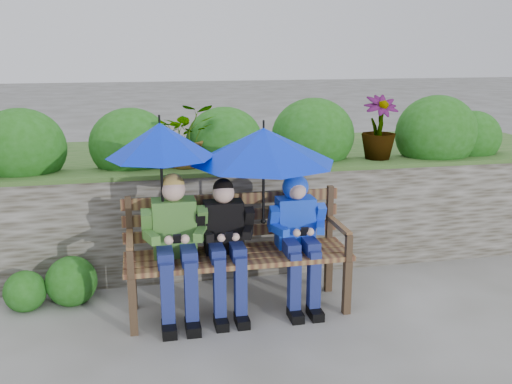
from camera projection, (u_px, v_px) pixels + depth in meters
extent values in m
plane|color=#5C5A51|center=(258.00, 302.00, 4.87)|extent=(60.00, 60.00, 0.00)
cube|color=#3E3A2C|center=(242.00, 221.00, 5.46)|extent=(8.00, 0.40, 1.00)
cube|color=#27551A|center=(242.00, 169.00, 5.33)|extent=(8.00, 0.42, 0.04)
cube|color=#27551A|center=(223.00, 192.00, 6.60)|extent=(8.00, 2.00, 0.96)
ellipsoid|color=#1A500F|center=(21.00, 148.00, 5.09)|extent=(0.80, 0.64, 0.72)
ellipsoid|color=#1A500F|center=(131.00, 145.00, 5.33)|extent=(0.77, 0.61, 0.69)
ellipsoid|color=#1A500F|center=(224.00, 142.00, 5.50)|extent=(0.75, 0.60, 0.68)
ellipsoid|color=#1A500F|center=(313.00, 136.00, 5.69)|extent=(0.84, 0.67, 0.76)
ellipsoid|color=#1A500F|center=(436.00, 133.00, 5.83)|extent=(0.86, 0.69, 0.77)
ellipsoid|color=#1A500F|center=(472.00, 138.00, 5.96)|extent=(0.63, 0.50, 0.57)
sphere|color=#ECA3C9|center=(41.00, 160.00, 5.03)|extent=(0.14, 0.14, 0.14)
sphere|color=#ECA3C9|center=(266.00, 151.00, 5.44)|extent=(0.14, 0.14, 0.14)
sphere|color=#ECA3C9|center=(438.00, 144.00, 5.80)|extent=(0.14, 0.14, 0.14)
imported|color=#1A500F|center=(187.00, 135.00, 5.25)|extent=(0.53, 0.46, 0.59)
imported|color=#1A500F|center=(379.00, 127.00, 5.62)|extent=(0.35, 0.35, 0.62)
sphere|color=#1A500F|center=(71.00, 281.00, 4.85)|extent=(0.43, 0.43, 0.43)
sphere|color=#1A500F|center=(25.00, 291.00, 4.74)|extent=(0.35, 0.35, 0.35)
cube|color=#3E2D1E|center=(133.00, 307.00, 4.28)|extent=(0.06, 0.06, 0.46)
cube|color=#3E2D1E|center=(133.00, 283.00, 4.71)|extent=(0.06, 0.06, 0.46)
cube|color=#3E2D1E|center=(347.00, 287.00, 4.62)|extent=(0.06, 0.06, 0.46)
cube|color=#3E2D1E|center=(329.00, 267.00, 5.05)|extent=(0.06, 0.06, 0.46)
cube|color=#563221|center=(243.00, 265.00, 4.42)|extent=(1.82, 0.10, 0.04)
cube|color=#563221|center=(240.00, 259.00, 4.55)|extent=(1.82, 0.10, 0.04)
cube|color=#563221|center=(237.00, 254.00, 4.67)|extent=(1.82, 0.10, 0.04)
cube|color=#563221|center=(234.00, 248.00, 4.79)|extent=(1.82, 0.10, 0.04)
cube|color=#3E2D1E|center=(130.00, 227.00, 4.61)|extent=(0.05, 0.05, 0.51)
cube|color=#563221|center=(130.00, 240.00, 4.38)|extent=(0.05, 0.47, 0.04)
cube|color=#3E2D1E|center=(130.00, 265.00, 4.19)|extent=(0.05, 0.05, 0.22)
cube|color=#3E2D1E|center=(330.00, 214.00, 4.95)|extent=(0.05, 0.05, 0.51)
cube|color=#563221|center=(339.00, 226.00, 4.72)|extent=(0.05, 0.47, 0.04)
cube|color=#3E2D1E|center=(349.00, 248.00, 4.53)|extent=(0.05, 0.05, 0.22)
cube|color=#563221|center=(233.00, 231.00, 4.81)|extent=(1.82, 0.04, 0.09)
cube|color=#563221|center=(233.00, 215.00, 4.78)|extent=(1.82, 0.04, 0.09)
cube|color=#563221|center=(233.00, 199.00, 4.74)|extent=(1.82, 0.04, 0.09)
cube|color=#4D8836|center=(174.00, 227.00, 4.53)|extent=(0.34, 0.20, 0.46)
sphere|color=beige|center=(173.00, 189.00, 4.43)|extent=(0.19, 0.19, 0.19)
sphere|color=gold|center=(173.00, 185.00, 4.44)|extent=(0.18, 0.18, 0.18)
cube|color=navy|center=(165.00, 255.00, 4.41)|extent=(0.12, 0.32, 0.12)
cube|color=navy|center=(168.00, 297.00, 4.32)|extent=(0.10, 0.11, 0.56)
cube|color=black|center=(169.00, 329.00, 4.33)|extent=(0.11, 0.22, 0.08)
cube|color=navy|center=(188.00, 254.00, 4.44)|extent=(0.12, 0.32, 0.12)
cube|color=navy|center=(191.00, 295.00, 4.36)|extent=(0.10, 0.11, 0.56)
cube|color=black|center=(193.00, 327.00, 4.36)|extent=(0.11, 0.22, 0.08)
cube|color=#4D8836|center=(147.00, 224.00, 4.43)|extent=(0.08, 0.18, 0.26)
cube|color=#4D8836|center=(151.00, 237.00, 4.33)|extent=(0.13, 0.21, 0.07)
sphere|color=beige|center=(169.00, 240.00, 4.27)|extent=(0.07, 0.07, 0.07)
cube|color=#4D8836|center=(202.00, 220.00, 4.51)|extent=(0.08, 0.18, 0.26)
cube|color=#4D8836|center=(200.00, 234.00, 4.40)|extent=(0.13, 0.21, 0.07)
sphere|color=beige|center=(185.00, 239.00, 4.29)|extent=(0.07, 0.07, 0.07)
cube|color=black|center=(177.00, 239.00, 4.27)|extent=(0.06, 0.07, 0.09)
cube|color=black|center=(224.00, 226.00, 4.62)|extent=(0.31, 0.18, 0.42)
sphere|color=beige|center=(223.00, 193.00, 4.53)|extent=(0.17, 0.17, 0.17)
sphere|color=black|center=(223.00, 189.00, 4.53)|extent=(0.17, 0.17, 0.17)
cube|color=navy|center=(216.00, 252.00, 4.50)|extent=(0.11, 0.29, 0.11)
cube|color=navy|center=(220.00, 291.00, 4.43)|extent=(0.09, 0.10, 0.55)
cube|color=black|center=(221.00, 323.00, 4.44)|extent=(0.10, 0.20, 0.07)
cube|color=navy|center=(237.00, 250.00, 4.54)|extent=(0.11, 0.29, 0.11)
cube|color=navy|center=(241.00, 290.00, 4.47)|extent=(0.09, 0.10, 0.55)
cube|color=black|center=(242.00, 321.00, 4.47)|extent=(0.10, 0.20, 0.07)
cube|color=black|center=(200.00, 223.00, 4.52)|extent=(0.07, 0.17, 0.23)
cube|color=black|center=(205.00, 235.00, 4.43)|extent=(0.12, 0.19, 0.06)
sphere|color=beige|center=(221.00, 238.00, 4.37)|extent=(0.06, 0.06, 0.06)
cube|color=black|center=(249.00, 220.00, 4.60)|extent=(0.07, 0.17, 0.23)
cube|color=black|center=(248.00, 233.00, 4.50)|extent=(0.12, 0.19, 0.06)
sphere|color=beige|center=(236.00, 237.00, 4.40)|extent=(0.06, 0.06, 0.06)
cube|color=black|center=(229.00, 237.00, 4.37)|extent=(0.06, 0.07, 0.09)
cube|color=#0029DD|center=(295.00, 222.00, 4.74)|extent=(0.31, 0.18, 0.42)
sphere|color=beige|center=(296.00, 189.00, 4.65)|extent=(0.17, 0.17, 0.17)
sphere|color=#0029DD|center=(295.00, 187.00, 4.67)|extent=(0.22, 0.22, 0.22)
sphere|color=beige|center=(298.00, 191.00, 4.61)|extent=(0.13, 0.13, 0.13)
cube|color=navy|center=(290.00, 246.00, 4.62)|extent=(0.11, 0.29, 0.11)
cube|color=navy|center=(294.00, 285.00, 4.55)|extent=(0.09, 0.10, 0.55)
cube|color=black|center=(296.00, 315.00, 4.56)|extent=(0.10, 0.20, 0.07)
cube|color=navy|center=(309.00, 245.00, 4.66)|extent=(0.11, 0.29, 0.11)
cube|color=navy|center=(314.00, 283.00, 4.59)|extent=(0.09, 0.10, 0.55)
cube|color=black|center=(315.00, 313.00, 4.60)|extent=(0.10, 0.20, 0.07)
cube|color=#0029DD|center=(274.00, 219.00, 4.64)|extent=(0.07, 0.17, 0.23)
cube|color=#0029DD|center=(280.00, 230.00, 4.55)|extent=(0.12, 0.19, 0.06)
sphere|color=beige|center=(297.00, 233.00, 4.50)|extent=(0.06, 0.06, 0.06)
cube|color=#0029DD|center=(319.00, 216.00, 4.72)|extent=(0.07, 0.17, 0.23)
cube|color=#0029DD|center=(321.00, 228.00, 4.62)|extent=(0.12, 0.19, 0.06)
sphere|color=beige|center=(310.00, 232.00, 4.52)|extent=(0.06, 0.06, 0.06)
cube|color=black|center=(304.00, 232.00, 4.50)|extent=(0.06, 0.07, 0.09)
cone|color=#0022D5|center=(160.00, 140.00, 4.29)|extent=(0.83, 0.83, 0.26)
cylinder|color=black|center=(159.00, 119.00, 4.25)|extent=(0.02, 0.02, 0.06)
cylinder|color=black|center=(162.00, 185.00, 4.38)|extent=(0.02, 0.02, 0.70)
sphere|color=black|center=(164.00, 229.00, 4.47)|extent=(0.04, 0.04, 0.04)
cone|color=#0022D5|center=(264.00, 146.00, 4.44)|extent=(1.16, 1.16, 0.28)
cylinder|color=black|center=(264.00, 124.00, 4.40)|extent=(0.02, 0.02, 0.06)
cylinder|color=black|center=(263.00, 184.00, 4.52)|extent=(0.02, 0.02, 0.62)
sphere|color=black|center=(263.00, 221.00, 4.59)|extent=(0.04, 0.04, 0.04)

